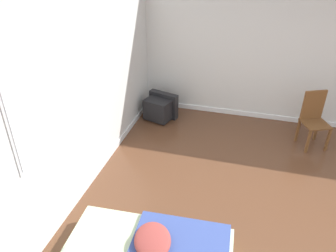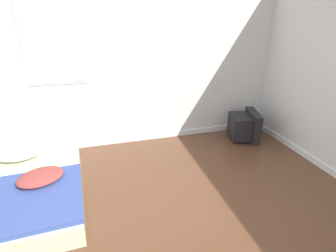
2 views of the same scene
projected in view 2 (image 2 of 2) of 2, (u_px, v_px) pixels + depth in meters
name	position (u px, v px, depth m)	size (l,w,h in m)	color
wall_back	(108.00, 65.00, 3.87)	(7.79, 0.08, 2.60)	silver
mattress_bed	(30.00, 190.00, 2.95)	(1.20, 1.80, 0.38)	beige
crt_tv	(245.00, 126.00, 4.44)	(0.56, 0.62, 0.48)	black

